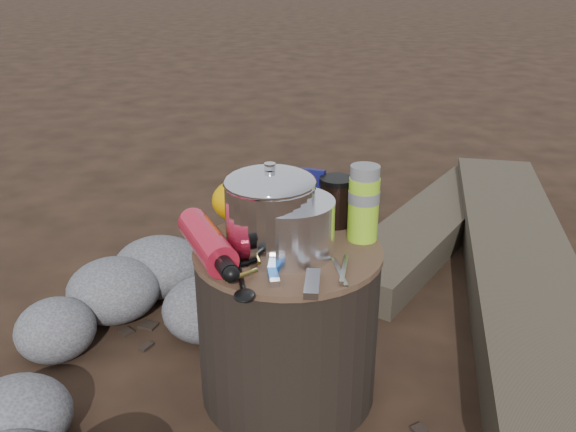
# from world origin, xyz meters

# --- Properties ---
(ground) EXTENTS (60.00, 60.00, 0.00)m
(ground) POSITION_xyz_m (0.00, 0.00, 0.00)
(ground) COLOR black
(ground) RESTS_ON ground
(stump) EXTENTS (0.43, 0.43, 0.40)m
(stump) POSITION_xyz_m (0.00, 0.00, 0.20)
(stump) COLOR black
(stump) RESTS_ON ground
(rock_ring) EXTENTS (0.47, 1.03, 0.20)m
(rock_ring) POSITION_xyz_m (-0.44, -0.01, 0.10)
(rock_ring) COLOR #525257
(rock_ring) RESTS_ON ground
(log_main) EXTENTS (0.57, 1.89, 0.16)m
(log_main) POSITION_xyz_m (0.72, 0.56, 0.08)
(log_main) COLOR #3B3428
(log_main) RESTS_ON ground
(log_small) EXTENTS (0.88, 1.29, 0.11)m
(log_small) POSITION_xyz_m (0.51, 0.98, 0.06)
(log_small) COLOR #3B3428
(log_small) RESTS_ON ground
(foil_windscreen) EXTENTS (0.21, 0.21, 0.13)m
(foil_windscreen) POSITION_xyz_m (0.00, -0.02, 0.46)
(foil_windscreen) COLOR silver
(foil_windscreen) RESTS_ON stump
(camping_pot) EXTENTS (0.20, 0.20, 0.20)m
(camping_pot) POSITION_xyz_m (-0.04, -0.02, 0.50)
(camping_pot) COLOR silver
(camping_pot) RESTS_ON stump
(fuel_bottle) EXTENTS (0.20, 0.30, 0.07)m
(fuel_bottle) POSITION_xyz_m (-0.18, -0.05, 0.44)
(fuel_bottle) COLOR red
(fuel_bottle) RESTS_ON stump
(thermos) EXTENTS (0.07, 0.07, 0.18)m
(thermos) POSITION_xyz_m (0.17, 0.07, 0.49)
(thermos) COLOR #90CF21
(thermos) RESTS_ON stump
(travel_mug) EXTENTS (0.08, 0.08, 0.12)m
(travel_mug) POSITION_xyz_m (0.11, 0.15, 0.46)
(travel_mug) COLOR black
(travel_mug) RESTS_ON stump
(stuff_sack) EXTENTS (0.17, 0.14, 0.12)m
(stuff_sack) POSITION_xyz_m (-0.11, 0.14, 0.46)
(stuff_sack) COLOR #D69700
(stuff_sack) RESTS_ON stump
(food_pouch) EXTENTS (0.11, 0.05, 0.13)m
(food_pouch) POSITION_xyz_m (0.03, 0.18, 0.46)
(food_pouch) COLOR #0D0D48
(food_pouch) RESTS_ON stump
(lighter) EXTENTS (0.03, 0.08, 0.01)m
(lighter) POSITION_xyz_m (-0.02, -0.14, 0.41)
(lighter) COLOR blue
(lighter) RESTS_ON stump
(multitool) EXTENTS (0.03, 0.11, 0.01)m
(multitool) POSITION_xyz_m (0.06, -0.17, 0.41)
(multitool) COLOR #B7B7BD
(multitool) RESTS_ON stump
(pot_grabber) EXTENTS (0.04, 0.13, 0.01)m
(pot_grabber) POSITION_xyz_m (0.12, -0.11, 0.40)
(pot_grabber) COLOR #B7B7BD
(pot_grabber) RESTS_ON stump
(spork) EXTENTS (0.07, 0.17, 0.01)m
(spork) POSITION_xyz_m (-0.09, -0.15, 0.41)
(spork) COLOR black
(spork) RESTS_ON stump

